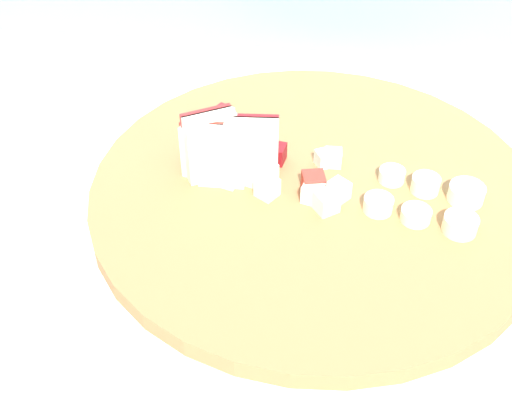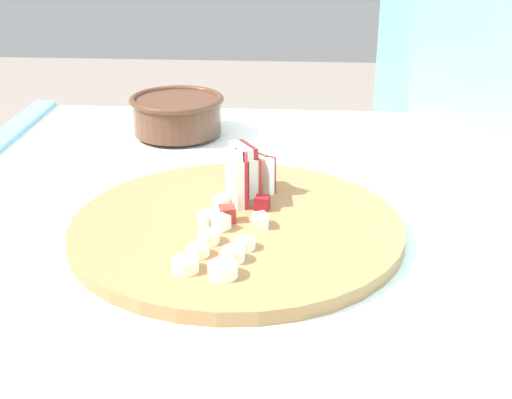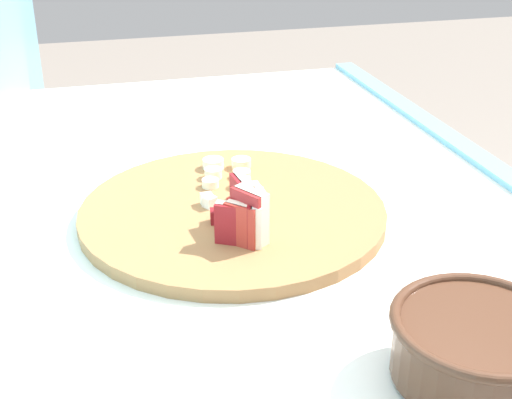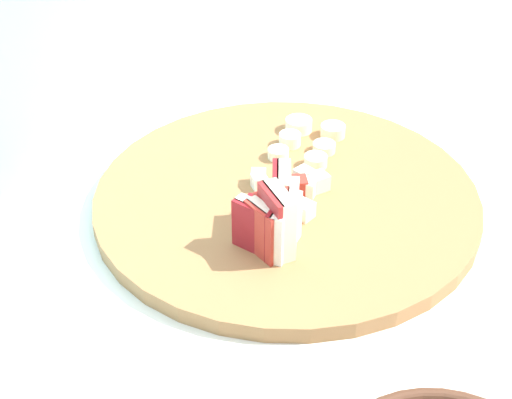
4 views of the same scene
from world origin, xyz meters
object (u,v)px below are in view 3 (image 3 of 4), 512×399
(ceramic_bowl, at_px, (477,346))
(banana_slice_rows, at_px, (227,171))
(apple_wedge_fan, at_px, (247,216))
(cutting_board, at_px, (233,212))
(apple_dice_pile, at_px, (239,205))

(ceramic_bowl, bearing_deg, banana_slice_rows, 14.32)
(apple_wedge_fan, bearing_deg, ceramic_bowl, -154.08)
(banana_slice_rows, distance_m, ceramic_bowl, 0.46)
(cutting_board, relative_size, apple_dice_pile, 4.02)
(cutting_board, distance_m, banana_slice_rows, 0.10)
(banana_slice_rows, bearing_deg, apple_wedge_fan, 174.65)
(apple_wedge_fan, distance_m, banana_slice_rows, 0.18)
(cutting_board, height_order, ceramic_bowl, ceramic_bowl)
(apple_wedge_fan, xyz_separation_m, ceramic_bowl, (-0.27, -0.13, -0.01))
(apple_dice_pile, height_order, banana_slice_rows, apple_dice_pile)
(cutting_board, xyz_separation_m, ceramic_bowl, (-0.35, -0.13, 0.03))
(apple_dice_pile, relative_size, ceramic_bowl, 0.63)
(cutting_board, distance_m, apple_dice_pile, 0.02)
(banana_slice_rows, bearing_deg, ceramic_bowl, -165.68)
(cutting_board, height_order, apple_dice_pile, apple_dice_pile)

